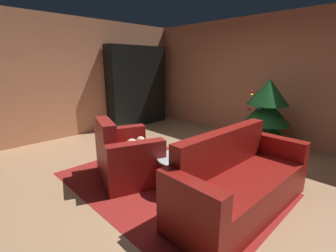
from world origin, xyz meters
TOP-DOWN VIEW (x-y plane):
  - ground_plane at (0.00, 0.00)m, footprint 7.32×7.32m
  - wall_back at (0.00, 2.67)m, footprint 6.22×0.06m
  - wall_left at (-3.08, 0.00)m, footprint 0.06×5.41m
  - area_rug at (0.15, -0.35)m, footprint 2.93×2.11m
  - bookshelf_unit at (-2.83, 1.55)m, footprint 0.34×1.75m
  - armchair_red at (-0.40, -0.66)m, footprint 1.22×1.07m
  - couch_red at (1.14, -0.17)m, footprint 0.77×1.97m
  - coffee_table at (0.35, -0.29)m, footprint 0.65×0.65m
  - book_stack_on_table at (0.36, -0.29)m, footprint 0.22×0.18m
  - bottle_on_table at (0.49, -0.18)m, footprint 0.07×0.07m
  - decorated_tree at (0.48, 1.97)m, footprint 0.95×0.95m

SIDE VIEW (x-z plane):
  - ground_plane at x=0.00m, z-range 0.00..0.00m
  - area_rug at x=0.15m, z-range 0.00..0.01m
  - couch_red at x=1.14m, z-range -0.14..0.76m
  - armchair_red at x=-0.40m, z-range -0.13..0.77m
  - coffee_table at x=0.35m, z-range 0.17..0.61m
  - book_stack_on_table at x=0.36m, z-range 0.43..0.56m
  - bottle_on_table at x=0.49m, z-range 0.42..0.64m
  - decorated_tree at x=0.48m, z-range 0.02..1.40m
  - bookshelf_unit at x=-2.83m, z-range 0.01..2.11m
  - wall_back at x=0.00m, z-range 0.00..2.65m
  - wall_left at x=-3.08m, z-range 0.00..2.65m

